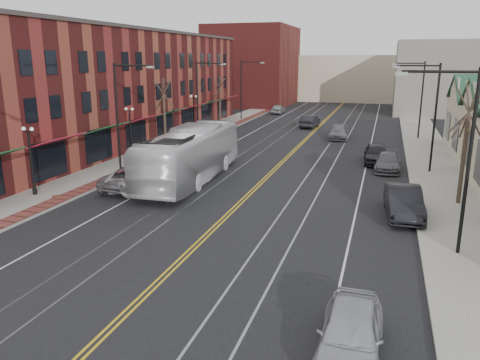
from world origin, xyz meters
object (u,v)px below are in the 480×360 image
Objects in this scene: parked_car_c at (387,162)px; parked_car_d at (376,154)px; parked_car_a at (350,334)px; parked_car_b at (404,202)px; parked_suv at (138,177)px; transit_bus at (191,155)px.

parked_car_c is 2.60m from parked_car_d.
parked_car_d is at bearing 110.45° from parked_car_c.
parked_car_d is (0.00, 27.23, 0.05)m from parked_car_a.
parked_car_a is 0.89× the size of parked_car_b.
parked_car_d is (-1.80, 13.54, -0.02)m from parked_car_b.
parked_suv is 1.14× the size of parked_car_b.
parked_car_a is at bearing -92.06° from parked_car_c.
parked_car_b is at bearing -176.74° from parked_suv.
parked_car_c is (0.90, 24.80, -0.10)m from parked_car_a.
parked_car_a is 24.82m from parked_car_c.
parked_car_a is at bearing -102.23° from parked_car_b.
transit_bus is at bearing -124.20° from parked_suv.
transit_bus is 15.82m from parked_car_d.
parked_suv is (-2.56, -3.04, -1.07)m from transit_bus.
parked_suv is at bearing -142.52° from parked_car_d.
parked_car_c is at bearing -141.07° from parked_suv.
parked_suv is 1.21× the size of parked_car_d.
parked_car_a is 13.81m from parked_car_b.
parked_car_b reaches higher than parked_suv.
parked_car_a reaches higher than parked_car_c.
parked_car_b is 1.06× the size of parked_car_d.
transit_bus is at bearing -144.90° from parked_car_d.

